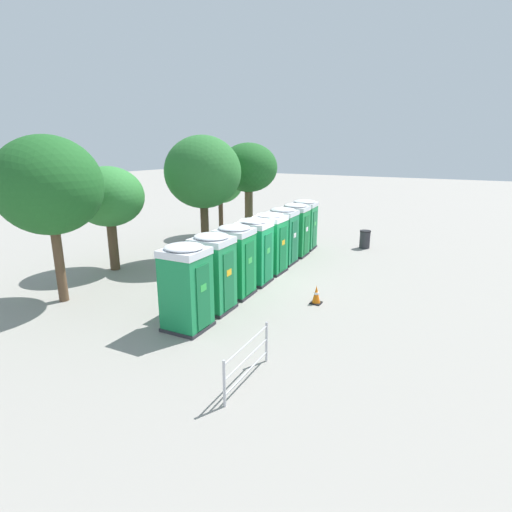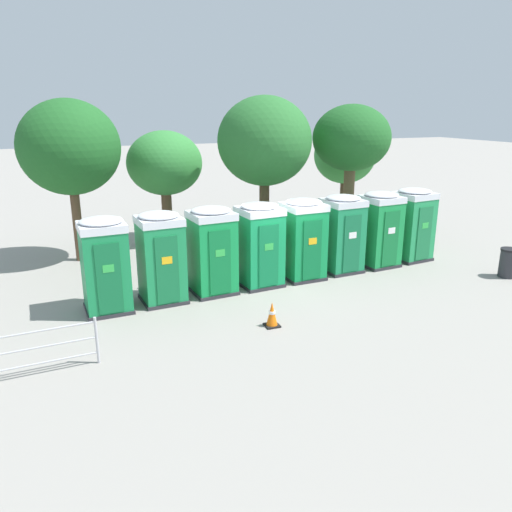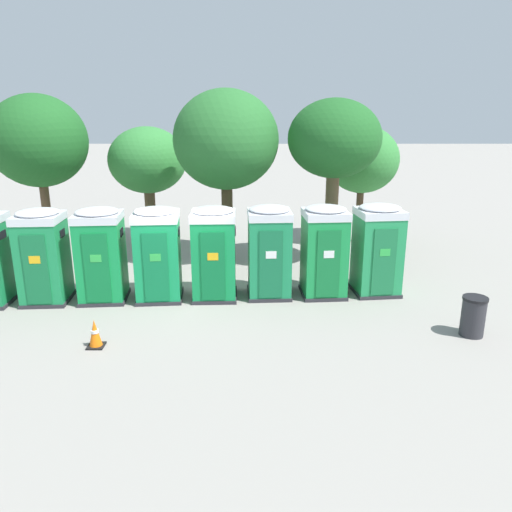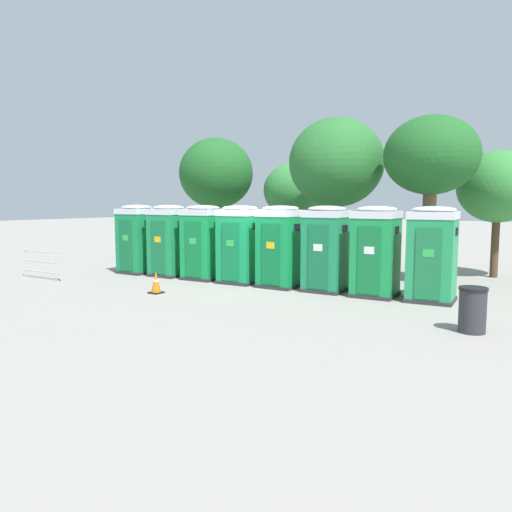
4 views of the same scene
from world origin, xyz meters
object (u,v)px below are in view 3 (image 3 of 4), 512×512
(portapotty_4, at_px, (213,253))
(trash_can, at_px, (472,316))
(portapotty_2, at_px, (99,255))
(portapotty_3, at_px, (156,254))
(street_tree_2, at_px, (146,161))
(street_tree_4, at_px, (333,141))
(portapotty_5, at_px, (268,251))
(portapotty_6, at_px, (323,251))
(traffic_cone, at_px, (94,334))
(street_tree_0, at_px, (361,160))
(portapotty_7, at_px, (376,249))
(portapotty_1, at_px, (41,256))
(street_tree_3, at_px, (225,141))
(street_tree_1, at_px, (36,142))

(portapotty_4, distance_m, trash_can, 6.62)
(portapotty_2, relative_size, portapotty_3, 1.00)
(portapotty_3, height_order, street_tree_2, street_tree_2)
(portapotty_3, height_order, street_tree_4, street_tree_4)
(portapotty_2, relative_size, portapotty_5, 1.00)
(portapotty_6, height_order, traffic_cone, portapotty_6)
(portapotty_5, relative_size, street_tree_0, 0.57)
(portapotty_3, bearing_deg, portapotty_6, 3.68)
(portapotty_6, distance_m, street_tree_2, 8.54)
(portapotty_6, bearing_deg, street_tree_4, 78.49)
(portapotty_2, relative_size, portapotty_7, 1.00)
(portapotty_4, height_order, trash_can, portapotty_4)
(street_tree_0, relative_size, street_tree_4, 0.83)
(portapotty_5, height_order, portapotty_6, same)
(portapotty_1, relative_size, portapotty_4, 1.00)
(street_tree_0, bearing_deg, portapotty_1, -147.02)
(portapotty_1, bearing_deg, street_tree_0, 32.98)
(street_tree_2, height_order, street_tree_3, street_tree_3)
(portapotty_1, xyz_separation_m, portapotty_5, (6.02, 0.44, -0.00))
(portapotty_5, distance_m, street_tree_3, 4.52)
(portapotty_4, relative_size, traffic_cone, 3.97)
(portapotty_2, distance_m, street_tree_1, 6.49)
(portapotty_6, bearing_deg, street_tree_3, 130.85)
(portapotty_5, relative_size, trash_can, 2.71)
(portapotty_1, relative_size, trash_can, 2.71)
(street_tree_0, bearing_deg, portapotty_7, -96.25)
(portapotty_7, relative_size, street_tree_0, 0.57)
(portapotty_4, bearing_deg, street_tree_4, 41.15)
(portapotty_2, relative_size, portapotty_6, 1.00)
(portapotty_1, bearing_deg, portapotty_6, 3.69)
(portapotty_3, relative_size, portapotty_4, 1.00)
(street_tree_0, height_order, street_tree_3, street_tree_3)
(street_tree_1, distance_m, street_tree_4, 10.14)
(portapotty_3, distance_m, trash_can, 8.01)
(street_tree_3, xyz_separation_m, trash_can, (5.94, -5.90, -3.55))
(portapotty_4, relative_size, portapotty_5, 1.00)
(portapotty_2, relative_size, traffic_cone, 3.97)
(portapotty_4, bearing_deg, street_tree_2, 116.01)
(portapotty_2, height_order, street_tree_2, street_tree_2)
(portapotty_5, xyz_separation_m, street_tree_3, (-1.33, 3.33, 2.74))
(street_tree_0, bearing_deg, street_tree_2, 179.51)
(portapotty_1, distance_m, trash_can, 10.88)
(portapotty_4, xyz_separation_m, portapotty_5, (1.50, 0.16, 0.00))
(portapotty_1, xyz_separation_m, trash_can, (10.63, -2.13, -0.81))
(portapotty_7, bearing_deg, portapotty_1, -175.84)
(portapotty_2, xyz_separation_m, portapotty_5, (4.52, 0.32, 0.00))
(street_tree_4, bearing_deg, portapotty_3, -147.65)
(street_tree_1, distance_m, traffic_cone, 9.40)
(portapotty_5, height_order, street_tree_4, street_tree_4)
(portapotty_3, bearing_deg, street_tree_2, 103.25)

